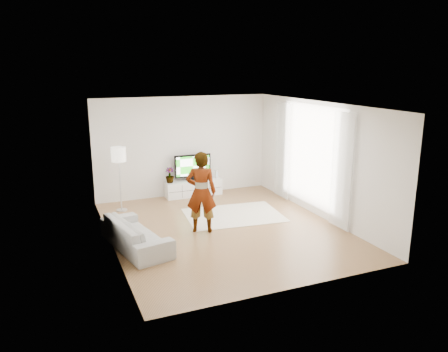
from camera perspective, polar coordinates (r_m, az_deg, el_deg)
name	(u,v)px	position (r m, az deg, el deg)	size (l,w,h in m)	color
floor	(224,229)	(10.02, 0.01, -6.88)	(6.00, 6.00, 0.00)	#AD824E
ceiling	(224,105)	(9.39, 0.01, 9.28)	(6.00, 6.00, 0.00)	white
wall_left	(108,180)	(8.98, -14.88, -0.49)	(0.02, 6.00, 2.80)	silver
wall_right	(319,160)	(10.80, 12.37, 2.08)	(0.02, 6.00, 2.80)	silver
wall_back	(183,146)	(12.38, -5.34, 3.86)	(5.00, 0.02, 2.80)	silver
wall_front	(297,209)	(7.04, 9.46, -4.23)	(5.00, 0.02, 2.80)	silver
window	(312,156)	(11.02, 11.41, 2.63)	(0.01, 2.60, 2.50)	white
curtain_near	(342,171)	(9.97, 15.14, 0.62)	(0.04, 0.70, 2.60)	white
curtain_far	(282,151)	(12.07, 7.65, 3.30)	(0.04, 0.70, 2.60)	white
media_console	(193,188)	(12.48, -4.02, -1.56)	(1.61, 0.46, 0.45)	white
television	(193,166)	(12.35, -4.11, 1.28)	(1.06, 0.21, 0.74)	black
game_console	(216,174)	(12.63, -1.02, 0.24)	(0.07, 0.17, 0.22)	white
potted_plant	(170,175)	(12.18, -7.11, 0.11)	(0.24, 0.24, 0.43)	#3F7238
rug	(234,215)	(10.89, 1.26, -5.12)	(2.33, 1.68, 0.01)	#EFE6CC
player	(201,192)	(9.57, -2.99, -2.12)	(0.66, 0.43, 1.82)	#334772
sofa	(136,234)	(9.12, -11.46, -7.38)	(2.02, 0.79, 0.59)	#A7A6A2
floor_lamp	(119,157)	(11.19, -13.60, 2.40)	(0.37, 0.37, 1.65)	silver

